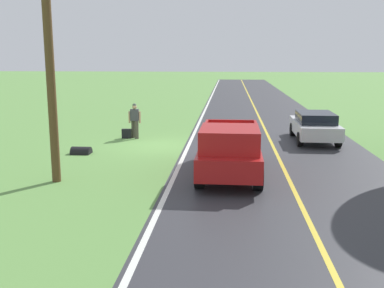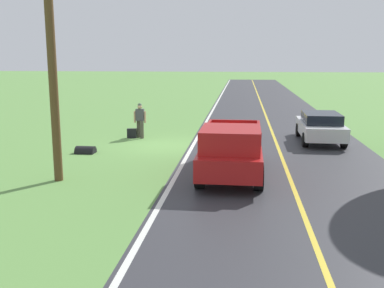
{
  "view_description": "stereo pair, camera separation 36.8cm",
  "coord_description": "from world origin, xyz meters",
  "px_view_note": "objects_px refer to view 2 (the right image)",
  "views": [
    {
      "loc": [
        -3.17,
        20.0,
        4.03
      ],
      "look_at": [
        -2.08,
        6.97,
        1.47
      ],
      "focal_mm": 41.99,
      "sensor_mm": 36.0,
      "label": 1
    },
    {
      "loc": [
        -3.54,
        19.96,
        4.03
      ],
      "look_at": [
        -2.08,
        6.97,
        1.47
      ],
      "focal_mm": 41.99,
      "sensor_mm": 36.0,
      "label": 2
    }
  ],
  "objects_px": {
    "suitcase_carried": "(132,133)",
    "sedan_near_oncoming": "(320,126)",
    "pickup_truck_passing": "(231,149)",
    "utility_pole_roadside": "(51,43)",
    "hitchhiker_walking": "(140,118)"
  },
  "relations": [
    {
      "from": "hitchhiker_walking",
      "to": "utility_pole_roadside",
      "type": "height_order",
      "value": "utility_pole_roadside"
    },
    {
      "from": "suitcase_carried",
      "to": "sedan_near_oncoming",
      "type": "distance_m",
      "value": 9.21
    },
    {
      "from": "pickup_truck_passing",
      "to": "utility_pole_roadside",
      "type": "xyz_separation_m",
      "value": [
        5.64,
        1.05,
        3.47
      ]
    },
    {
      "from": "pickup_truck_passing",
      "to": "sedan_near_oncoming",
      "type": "bearing_deg",
      "value": -120.58
    },
    {
      "from": "utility_pole_roadside",
      "to": "hitchhiker_walking",
      "type": "bearing_deg",
      "value": -96.62
    },
    {
      "from": "hitchhiker_walking",
      "to": "pickup_truck_passing",
      "type": "height_order",
      "value": "pickup_truck_passing"
    },
    {
      "from": "hitchhiker_walking",
      "to": "suitcase_carried",
      "type": "height_order",
      "value": "hitchhiker_walking"
    },
    {
      "from": "suitcase_carried",
      "to": "sedan_near_oncoming",
      "type": "height_order",
      "value": "sedan_near_oncoming"
    },
    {
      "from": "sedan_near_oncoming",
      "to": "pickup_truck_passing",
      "type": "bearing_deg",
      "value": 59.42
    },
    {
      "from": "suitcase_carried",
      "to": "pickup_truck_passing",
      "type": "height_order",
      "value": "pickup_truck_passing"
    },
    {
      "from": "sedan_near_oncoming",
      "to": "utility_pole_roadside",
      "type": "relative_size",
      "value": 0.5
    },
    {
      "from": "suitcase_carried",
      "to": "utility_pole_roadside",
      "type": "distance_m",
      "value": 8.99
    },
    {
      "from": "suitcase_carried",
      "to": "utility_pole_roadside",
      "type": "bearing_deg",
      "value": -5.21
    },
    {
      "from": "pickup_truck_passing",
      "to": "utility_pole_roadside",
      "type": "height_order",
      "value": "utility_pole_roadside"
    },
    {
      "from": "hitchhiker_walking",
      "to": "pickup_truck_passing",
      "type": "distance_m",
      "value": 8.42
    }
  ]
}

